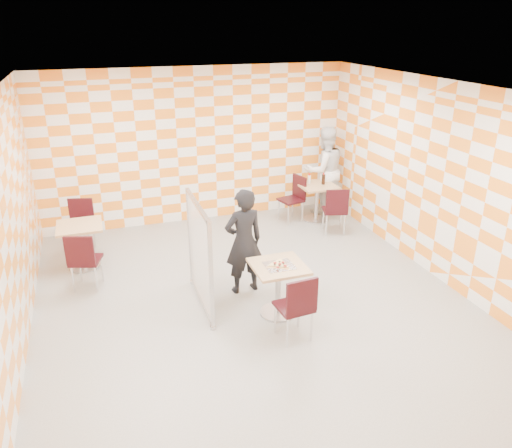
{
  "coord_description": "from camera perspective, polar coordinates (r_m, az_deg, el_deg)",
  "views": [
    {
      "loc": [
        -1.96,
        -5.87,
        3.8
      ],
      "look_at": [
        0.1,
        0.2,
        1.15
      ],
      "focal_mm": 35.0,
      "sensor_mm": 36.0,
      "label": 1
    }
  ],
  "objects": [
    {
      "name": "chair_empty_near",
      "position": [
        7.78,
        -19.15,
        -3.62
      ],
      "size": [
        0.53,
        0.54,
        0.92
      ],
      "color": "black",
      "rests_on": "ground"
    },
    {
      "name": "empty_table",
      "position": [
        8.53,
        -19.36,
        -1.6
      ],
      "size": [
        0.7,
        0.7,
        0.75
      ],
      "color": "tan",
      "rests_on": "ground"
    },
    {
      "name": "man_dark",
      "position": [
        7.24,
        -1.41,
        -2.03
      ],
      "size": [
        0.62,
        0.44,
        1.6
      ],
      "primitive_type": "imported",
      "rotation": [
        0.0,
        0.0,
        3.25
      ],
      "color": "black",
      "rests_on": "ground"
    },
    {
      "name": "chair_second_front",
      "position": [
        9.39,
        9.09,
        1.88
      ],
      "size": [
        0.52,
        0.53,
        0.92
      ],
      "color": "black",
      "rests_on": "ground"
    },
    {
      "name": "room_shell",
      "position": [
        7.09,
        -1.66,
        3.52
      ],
      "size": [
        7.0,
        7.0,
        7.0
      ],
      "color": "#979792",
      "rests_on": "ground"
    },
    {
      "name": "soda_bottle",
      "position": [
        10.0,
        7.71,
        5.1
      ],
      "size": [
        0.07,
        0.07,
        0.23
      ],
      "color": "black",
      "rests_on": "second_table"
    },
    {
      "name": "man_white",
      "position": [
        10.41,
        7.81,
        6.1
      ],
      "size": [
        0.92,
        0.73,
        1.81
      ],
      "primitive_type": "imported",
      "rotation": [
        0.0,
        0.0,
        3.2
      ],
      "color": "white",
      "rests_on": "ground"
    },
    {
      "name": "pizza_on_foil",
      "position": [
        6.66,
        2.65,
        -4.64
      ],
      "size": [
        0.4,
        0.4,
        0.04
      ],
      "color": "silver",
      "rests_on": "main_table"
    },
    {
      "name": "chair_second_side",
      "position": [
        9.98,
        4.45,
        3.34
      ],
      "size": [
        0.51,
        0.5,
        0.92
      ],
      "color": "black",
      "rests_on": "ground"
    },
    {
      "name": "second_table",
      "position": [
        10.05,
        6.97,
        3.17
      ],
      "size": [
        0.7,
        0.7,
        0.75
      ],
      "color": "tan",
      "rests_on": "ground"
    },
    {
      "name": "chair_main_front",
      "position": [
        6.24,
        4.76,
        -9.08
      ],
      "size": [
        0.46,
        0.47,
        0.92
      ],
      "color": "black",
      "rests_on": "ground"
    },
    {
      "name": "partition",
      "position": [
        6.91,
        -6.46,
        -3.53
      ],
      "size": [
        0.08,
        1.38,
        1.55
      ],
      "color": "white",
      "rests_on": "ground"
    },
    {
      "name": "chair_empty_far",
      "position": [
        9.16,
        -19.38,
        0.31
      ],
      "size": [
        0.51,
        0.52,
        0.92
      ],
      "color": "black",
      "rests_on": "ground"
    },
    {
      "name": "sport_bottle",
      "position": [
        10.03,
        6.1,
        5.16
      ],
      "size": [
        0.06,
        0.06,
        0.2
      ],
      "color": "white",
      "rests_on": "second_table"
    },
    {
      "name": "main_table",
      "position": [
        6.8,
        2.57,
        -6.53
      ],
      "size": [
        0.7,
        0.7,
        0.75
      ],
      "color": "tan",
      "rests_on": "ground"
    }
  ]
}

